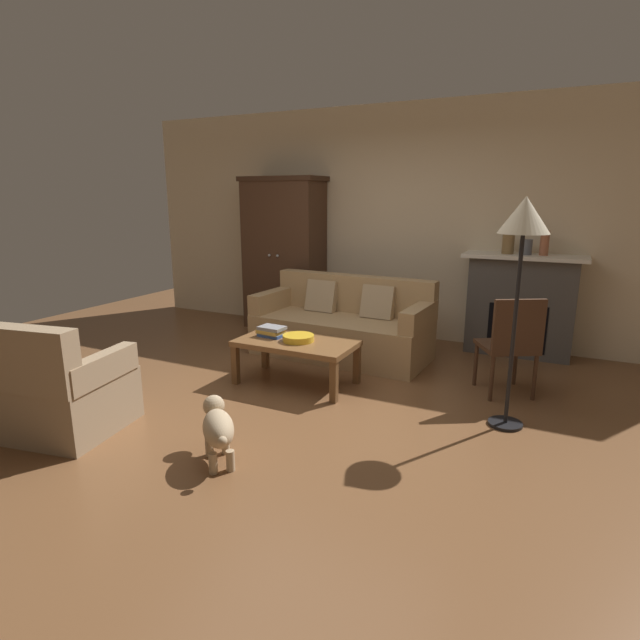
{
  "coord_description": "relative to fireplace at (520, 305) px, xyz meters",
  "views": [
    {
      "loc": [
        1.98,
        -3.57,
        1.73
      ],
      "look_at": [
        -0.15,
        0.75,
        0.55
      ],
      "focal_mm": 28.45,
      "sensor_mm": 36.0,
      "label": 1
    }
  ],
  "objects": [
    {
      "name": "floor_lamp",
      "position": [
        0.12,
        -1.98,
        0.93
      ],
      "size": [
        0.36,
        0.36,
        1.73
      ],
      "color": "black",
      "rests_on": "ground"
    },
    {
      "name": "dog",
      "position": [
        -1.54,
        -3.4,
        -0.32
      ],
      "size": [
        0.45,
        0.46,
        0.39
      ],
      "color": "tan",
      "rests_on": "ground"
    },
    {
      "name": "fireplace",
      "position": [
        0.0,
        0.0,
        0.0
      ],
      "size": [
        1.26,
        0.48,
        1.12
      ],
      "color": "#4C4947",
      "rests_on": "ground"
    },
    {
      "name": "book_stack",
      "position": [
        -2.06,
        -1.87,
        -0.1
      ],
      "size": [
        0.27,
        0.2,
        0.1
      ],
      "color": "#38569E",
      "rests_on": "coffee_table"
    },
    {
      "name": "armoire",
      "position": [
        -2.95,
        -0.08,
        0.42
      ],
      "size": [
        1.06,
        0.57,
        1.97
      ],
      "color": "#472D1E",
      "rests_on": "ground"
    },
    {
      "name": "mantel_vase_terracotta",
      "position": [
        0.18,
        -0.02,
        0.68
      ],
      "size": [
        0.09,
        0.09,
        0.26
      ],
      "primitive_type": "cylinder",
      "color": "#A86042",
      "rests_on": "fireplace"
    },
    {
      "name": "armchair_near_left",
      "position": [
        -2.84,
        -3.56,
        -0.25
      ],
      "size": [
        0.89,
        0.89,
        0.88
      ],
      "color": "#997F60",
      "rests_on": "ground"
    },
    {
      "name": "couch",
      "position": [
        -1.74,
        -0.89,
        -0.25
      ],
      "size": [
        1.95,
        0.94,
        0.86
      ],
      "color": "tan",
      "rests_on": "ground"
    },
    {
      "name": "mantel_vase_slate",
      "position": [
        -0.0,
        -0.02,
        0.63
      ],
      "size": [
        0.13,
        0.13,
        0.16
      ],
      "primitive_type": "cylinder",
      "color": "#565B66",
      "rests_on": "fireplace"
    },
    {
      "name": "coffee_table",
      "position": [
        -1.77,
        -1.9,
        -0.2
      ],
      "size": [
        1.1,
        0.6,
        0.42
      ],
      "color": "brown",
      "rests_on": "ground"
    },
    {
      "name": "ground_plane",
      "position": [
        -1.55,
        -2.3,
        -0.57
      ],
      "size": [
        9.6,
        9.6,
        0.0
      ],
      "primitive_type": "plane",
      "color": "brown"
    },
    {
      "name": "side_chair_wooden",
      "position": [
        0.06,
        -1.35,
        -0.06
      ],
      "size": [
        0.6,
        0.6,
        0.9
      ],
      "color": "#472D1E",
      "rests_on": "ground"
    },
    {
      "name": "fruit_bowl",
      "position": [
        -1.75,
        -1.9,
        -0.12
      ],
      "size": [
        0.29,
        0.29,
        0.06
      ],
      "primitive_type": "cylinder",
      "color": "gold",
      "rests_on": "coffee_table"
    },
    {
      "name": "back_wall",
      "position": [
        -1.55,
        0.25,
        0.83
      ],
      "size": [
        7.2,
        0.1,
        2.8
      ],
      "primitive_type": "cube",
      "color": "beige",
      "rests_on": "ground"
    },
    {
      "name": "mantel_vase_bronze",
      "position": [
        -0.18,
        -0.02,
        0.66
      ],
      "size": [
        0.13,
        0.13,
        0.21
      ],
      "primitive_type": "cylinder",
      "color": "olive",
      "rests_on": "fireplace"
    }
  ]
}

